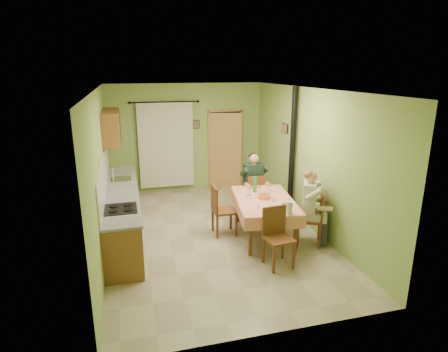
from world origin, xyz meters
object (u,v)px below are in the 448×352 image
object	(u,v)px
dining_table	(264,218)
man_right	(311,199)
chair_right	(310,228)
chair_near	(278,249)
stove_flue	(291,170)
chair_left	(223,220)
chair_far	(253,203)
man_far	(254,178)

from	to	relation	value
dining_table	man_right	world-z (taller)	man_right
chair_right	chair_near	bearing A→B (deg)	151.02
chair_right	man_right	bearing A→B (deg)	90.00
chair_right	stove_flue	bearing A→B (deg)	16.65
chair_left	man_right	bearing A→B (deg)	60.12
dining_table	chair_right	world-z (taller)	chair_right
man_right	stove_flue	size ratio (longest dim) A/B	0.50
chair_far	man_right	bearing A→B (deg)	-72.07
chair_right	stove_flue	distance (m)	1.63
chair_right	chair_left	distance (m)	1.66
chair_right	man_far	xyz separation A→B (m)	(-0.57, 1.55, 0.59)
dining_table	stove_flue	distance (m)	1.48
chair_far	chair_left	world-z (taller)	chair_left
chair_near	chair_left	world-z (taller)	chair_left
chair_near	chair_left	size ratio (longest dim) A/B	0.99
dining_table	chair_far	xyz separation A→B (m)	(0.14, 1.03, -0.09)
chair_far	chair_right	bearing A→B (deg)	-71.70
dining_table	man_far	world-z (taller)	man_far
chair_left	stove_flue	distance (m)	1.95
chair_right	man_far	distance (m)	1.76
dining_table	chair_right	distance (m)	0.88
man_far	man_right	world-z (taller)	same
chair_left	stove_flue	world-z (taller)	stove_flue
chair_near	chair_right	bearing A→B (deg)	-151.66
chair_near	chair_right	xyz separation A→B (m)	(0.89, 0.61, 0.00)
chair_far	man_right	size ratio (longest dim) A/B	0.69
stove_flue	chair_near	bearing A→B (deg)	-119.00
dining_table	man_right	size ratio (longest dim) A/B	1.39
chair_near	man_far	size ratio (longest dim) A/B	0.71
chair_left	stove_flue	xyz separation A→B (m)	(1.70, 0.63, 0.73)
chair_far	chair_near	xyz separation A→B (m)	(-0.32, -2.16, 0.00)
chair_left	man_far	world-z (taller)	man_far
chair_near	chair_right	distance (m)	1.08
chair_far	chair_near	distance (m)	2.18
chair_far	man_far	world-z (taller)	man_far
stove_flue	man_right	bearing A→B (deg)	-100.33
dining_table	man_far	distance (m)	1.16
chair_left	chair_far	bearing A→B (deg)	129.18
chair_left	stove_flue	bearing A→B (deg)	109.74
dining_table	man_far	size ratio (longest dim) A/B	1.39
chair_right	stove_flue	size ratio (longest dim) A/B	0.36
dining_table	chair_left	world-z (taller)	chair_left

